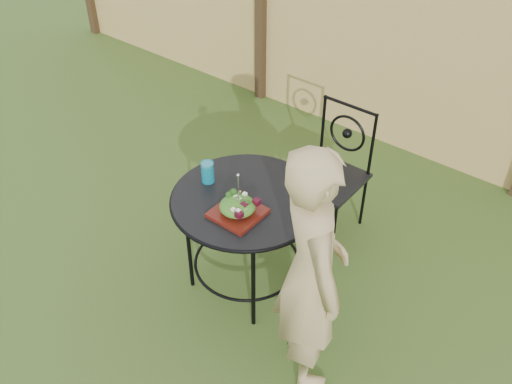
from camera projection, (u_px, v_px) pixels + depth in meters
ground at (218, 275)px, 3.90m from camera, size 60.00×60.00×0.00m
fence at (390, 40)px, 4.65m from camera, size 8.00×0.12×1.90m
patio_table at (246, 215)px, 3.51m from camera, size 0.92×0.92×0.72m
patio_chair at (333, 169)px, 4.02m from camera, size 0.46×0.46×0.95m
diner at (311, 273)px, 2.88m from camera, size 0.66×0.64×1.53m
salad_plate at (238, 213)px, 3.29m from camera, size 0.27×0.27×0.02m
salad at (238, 206)px, 3.26m from camera, size 0.21×0.21×0.08m
fork at (238, 189)px, 3.17m from camera, size 0.01×0.01×0.18m
drinking_glass at (208, 172)px, 3.50m from camera, size 0.08×0.08×0.14m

